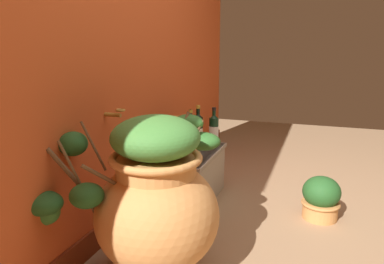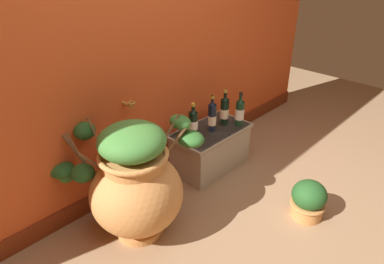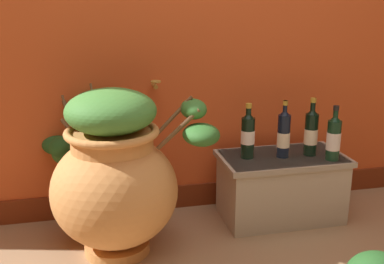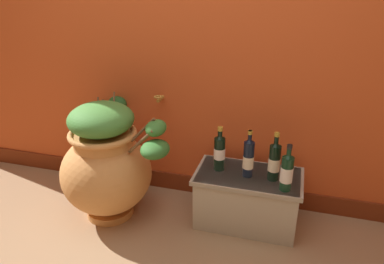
% 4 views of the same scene
% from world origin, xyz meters
% --- Properties ---
extents(ground_plane, '(7.00, 7.00, 0.00)m').
position_xyz_m(ground_plane, '(0.00, 0.00, 0.00)').
color(ground_plane, '#9E7A56').
extents(back_wall, '(4.40, 0.33, 2.60)m').
position_xyz_m(back_wall, '(-0.00, 1.20, 1.29)').
color(back_wall, '#D15123').
rests_on(back_wall, ground_plane).
extents(terracotta_urn, '(0.85, 0.88, 0.83)m').
position_xyz_m(terracotta_urn, '(-0.50, 0.68, 0.41)').
color(terracotta_urn, '#D68E4C').
rests_on(terracotta_urn, ground_plane).
extents(stone_ledge, '(0.70, 0.39, 0.37)m').
position_xyz_m(stone_ledge, '(0.44, 0.84, 0.20)').
color(stone_ledge, '#B2A893').
rests_on(stone_ledge, ground_plane).
extents(wine_bottle_left, '(0.07, 0.07, 0.32)m').
position_xyz_m(wine_bottle_left, '(0.44, 0.82, 0.51)').
color(wine_bottle_left, black).
rests_on(wine_bottle_left, stone_ledge).
extents(wine_bottle_middle, '(0.07, 0.07, 0.30)m').
position_xyz_m(wine_bottle_middle, '(0.68, 0.72, 0.50)').
color(wine_bottle_middle, black).
rests_on(wine_bottle_middle, stone_ledge).
extents(wine_bottle_right, '(0.07, 0.07, 0.32)m').
position_xyz_m(wine_bottle_right, '(0.60, 0.82, 0.51)').
color(wine_bottle_right, black).
rests_on(wine_bottle_right, stone_ledge).
extents(wine_bottle_back, '(0.08, 0.08, 0.30)m').
position_xyz_m(wine_bottle_back, '(0.24, 0.86, 0.51)').
color(wine_bottle_back, black).
rests_on(wine_bottle_back, stone_ledge).
extents(potted_shrub, '(0.25, 0.25, 0.29)m').
position_xyz_m(potted_shrub, '(0.44, -0.10, 0.14)').
color(potted_shrub, '#D68E4C').
rests_on(potted_shrub, ground_plane).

